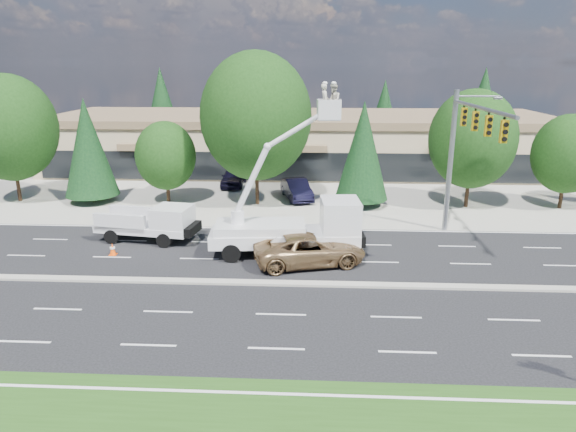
# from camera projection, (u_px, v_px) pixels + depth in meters

# --- Properties ---
(ground) EXTENTS (140.00, 140.00, 0.00)m
(ground) POSITION_uv_depth(u_px,v_px,m) (285.00, 284.00, 25.47)
(ground) COLOR black
(ground) RESTS_ON ground
(concrete_apron) EXTENTS (140.00, 22.00, 0.01)m
(concrete_apron) POSITION_uv_depth(u_px,v_px,m) (298.00, 189.00, 44.61)
(concrete_apron) COLOR gray
(concrete_apron) RESTS_ON ground
(road_median) EXTENTS (120.00, 0.55, 0.12)m
(road_median) POSITION_uv_depth(u_px,v_px,m) (285.00, 283.00, 25.46)
(road_median) COLOR gray
(road_median) RESTS_ON ground
(strip_mall) EXTENTS (50.40, 15.40, 5.50)m
(strip_mall) POSITION_uv_depth(u_px,v_px,m) (301.00, 140.00, 53.34)
(strip_mall) COLOR tan
(strip_mall) RESTS_ON ground
(tree_front_a) EXTENTS (7.11, 7.11, 9.86)m
(tree_front_a) POSITION_uv_depth(u_px,v_px,m) (9.00, 128.00, 39.24)
(tree_front_a) COLOR #332114
(tree_front_a) RESTS_ON ground
(tree_front_b) EXTENTS (4.09, 4.09, 8.05)m
(tree_front_b) POSITION_uv_depth(u_px,v_px,m) (88.00, 147.00, 39.36)
(tree_front_b) COLOR #332114
(tree_front_b) RESTS_ON ground
(tree_front_c) EXTENTS (4.60, 4.60, 6.38)m
(tree_front_c) POSITION_uv_depth(u_px,v_px,m) (166.00, 156.00, 39.24)
(tree_front_c) COLOR #332114
(tree_front_c) RESTS_ON ground
(tree_front_d) EXTENTS (8.28, 8.28, 11.50)m
(tree_front_d) POSITION_uv_depth(u_px,v_px,m) (256.00, 117.00, 38.04)
(tree_front_d) COLOR #332114
(tree_front_d) RESTS_ON ground
(tree_front_e) EXTENTS (4.02, 4.02, 7.92)m
(tree_front_e) POSITION_uv_depth(u_px,v_px,m) (363.00, 151.00, 38.36)
(tree_front_e) COLOR #332114
(tree_front_e) RESTS_ON ground
(tree_front_f) EXTENTS (6.36, 6.36, 8.83)m
(tree_front_f) POSITION_uv_depth(u_px,v_px,m) (473.00, 139.00, 37.71)
(tree_front_f) COLOR #332114
(tree_front_f) RESTS_ON ground
(tree_front_g) EXTENTS (5.08, 5.08, 7.06)m
(tree_front_g) POSITION_uv_depth(u_px,v_px,m) (568.00, 154.00, 37.67)
(tree_front_g) COLOR #332114
(tree_front_g) RESTS_ON ground
(tree_back_a) EXTENTS (5.09, 5.09, 10.04)m
(tree_back_a) POSITION_uv_depth(u_px,v_px,m) (162.00, 105.00, 64.99)
(tree_back_a) COLOR #332114
(tree_back_a) RESTS_ON ground
(tree_back_b) EXTENTS (5.48, 5.48, 10.80)m
(tree_back_b) POSITION_uv_depth(u_px,v_px,m) (272.00, 102.00, 64.19)
(tree_back_b) COLOR #332114
(tree_back_b) RESTS_ON ground
(tree_back_c) EXTENTS (4.36, 4.36, 8.59)m
(tree_back_c) POSITION_uv_depth(u_px,v_px,m) (384.00, 113.00, 63.85)
(tree_back_c) COLOR #332114
(tree_back_c) RESTS_ON ground
(tree_back_d) EXTENTS (5.12, 5.12, 10.09)m
(tree_back_d) POSITION_uv_depth(u_px,v_px,m) (483.00, 106.00, 63.04)
(tree_back_d) COLOR #332114
(tree_back_d) RESTS_ON ground
(signal_mast) EXTENTS (2.76, 10.16, 9.00)m
(signal_mast) POSITION_uv_depth(u_px,v_px,m) (463.00, 143.00, 29.99)
(signal_mast) COLOR gray
(signal_mast) RESTS_ON ground
(utility_pickup) EXTENTS (6.12, 3.03, 2.25)m
(utility_pickup) POSITION_uv_depth(u_px,v_px,m) (152.00, 226.00, 31.49)
(utility_pickup) COLOR silver
(utility_pickup) RESTS_ON ground
(bucket_truck) EXTENTS (8.57, 3.26, 9.63)m
(bucket_truck) POSITION_uv_depth(u_px,v_px,m) (298.00, 220.00, 28.94)
(bucket_truck) COLOR silver
(bucket_truck) RESTS_ON ground
(traffic_cone_a) EXTENTS (0.40, 0.40, 0.70)m
(traffic_cone_a) POSITION_uv_depth(u_px,v_px,m) (113.00, 249.00, 29.30)
(traffic_cone_a) COLOR #FF4E08
(traffic_cone_a) RESTS_ON ground
(traffic_cone_b) EXTENTS (0.40, 0.40, 0.70)m
(traffic_cone_b) POSITION_uv_depth(u_px,v_px,m) (258.00, 253.00, 28.76)
(traffic_cone_b) COLOR #FF4E08
(traffic_cone_b) RESTS_ON ground
(traffic_cone_c) EXTENTS (0.40, 0.40, 0.70)m
(traffic_cone_c) POSITION_uv_depth(u_px,v_px,m) (291.00, 251.00, 29.03)
(traffic_cone_c) COLOR #FF4E08
(traffic_cone_c) RESTS_ON ground
(minivan) EXTENTS (6.57, 4.24, 1.68)m
(minivan) POSITION_uv_depth(u_px,v_px,m) (310.00, 249.00, 27.85)
(minivan) COLOR olive
(minivan) RESTS_ON ground
(parked_car_west) EXTENTS (1.94, 4.76, 1.62)m
(parked_car_west) POSITION_uv_depth(u_px,v_px,m) (234.00, 177.00, 45.61)
(parked_car_west) COLOR black
(parked_car_west) RESTS_ON ground
(parked_car_east) EXTENTS (2.99, 5.19, 1.62)m
(parked_car_east) POSITION_uv_depth(u_px,v_px,m) (297.00, 189.00, 41.24)
(parked_car_east) COLOR black
(parked_car_east) RESTS_ON ground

